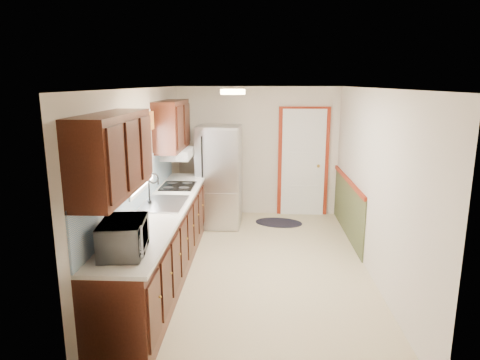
# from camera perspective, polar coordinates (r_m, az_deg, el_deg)

# --- Properties ---
(room_shell) EXTENTS (3.20, 5.20, 2.52)m
(room_shell) POSITION_cam_1_polar(r_m,az_deg,el_deg) (5.59, 2.27, -0.25)
(room_shell) COLOR #CAB98E
(room_shell) RESTS_ON ground
(kitchen_run) EXTENTS (0.63, 4.00, 2.20)m
(kitchen_run) POSITION_cam_1_polar(r_m,az_deg,el_deg) (5.56, -10.66, -4.72)
(kitchen_run) COLOR black
(kitchen_run) RESTS_ON ground
(back_wall_trim) EXTENTS (1.12, 2.30, 2.08)m
(back_wall_trim) POSITION_cam_1_polar(r_m,az_deg,el_deg) (7.88, 9.60, 1.14)
(back_wall_trim) COLOR maroon
(back_wall_trim) RESTS_ON ground
(ceiling_fixture) EXTENTS (0.30, 0.30, 0.06)m
(ceiling_fixture) POSITION_cam_1_polar(r_m,az_deg,el_deg) (5.26, -0.97, 11.68)
(ceiling_fixture) COLOR #FFD88C
(ceiling_fixture) RESTS_ON room_shell
(microwave) EXTENTS (0.39, 0.61, 0.39)m
(microwave) POSITION_cam_1_polar(r_m,az_deg,el_deg) (4.05, -15.28, -6.89)
(microwave) COLOR white
(microwave) RESTS_ON kitchen_run
(refrigerator) EXTENTS (0.76, 0.75, 1.76)m
(refrigerator) POSITION_cam_1_polar(r_m,az_deg,el_deg) (7.41, -2.78, 0.47)
(refrigerator) COLOR #B7B7BC
(refrigerator) RESTS_ON ground
(rug) EXTENTS (0.92, 0.68, 0.01)m
(rug) POSITION_cam_1_polar(r_m,az_deg,el_deg) (7.76, 5.18, -5.68)
(rug) COLOR black
(rug) RESTS_ON ground
(cooktop) EXTENTS (0.48, 0.58, 0.02)m
(cooktop) POSITION_cam_1_polar(r_m,az_deg,el_deg) (6.49, -8.26, -0.78)
(cooktop) COLOR black
(cooktop) RESTS_ON kitchen_run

